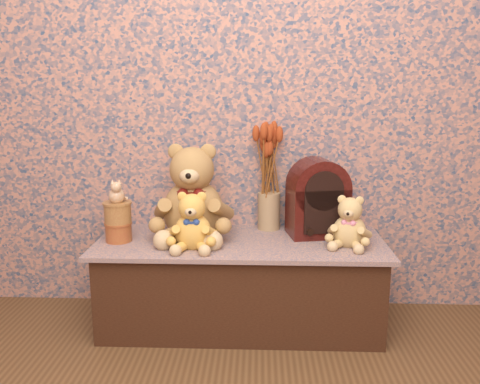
{
  "coord_description": "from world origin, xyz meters",
  "views": [
    {
      "loc": [
        0.08,
        -0.96,
        1.12
      ],
      "look_at": [
        0.0,
        1.19,
        0.66
      ],
      "focal_mm": 37.22,
      "sensor_mm": 36.0,
      "label": 1
    }
  ],
  "objects_px": {
    "biscuit_tin_lower": "(119,232)",
    "teddy_small": "(350,219)",
    "ceramic_vase": "(269,211)",
    "cathedral_radio": "(318,197)",
    "teddy_large": "(193,187)",
    "teddy_medium": "(193,218)",
    "cat_figurine": "(116,190)"
  },
  "relations": [
    {
      "from": "cathedral_radio",
      "to": "cat_figurine",
      "type": "bearing_deg",
      "value": 177.75
    },
    {
      "from": "biscuit_tin_lower",
      "to": "ceramic_vase",
      "type": "bearing_deg",
      "value": 18.39
    },
    {
      "from": "ceramic_vase",
      "to": "cathedral_radio",
      "type": "bearing_deg",
      "value": -23.27
    },
    {
      "from": "cathedral_radio",
      "to": "biscuit_tin_lower",
      "type": "relative_size",
      "value": 3.09
    },
    {
      "from": "cathedral_radio",
      "to": "cat_figurine",
      "type": "xyz_separation_m",
      "value": [
        -0.92,
        -0.13,
        0.05
      ]
    },
    {
      "from": "teddy_large",
      "to": "teddy_small",
      "type": "relative_size",
      "value": 1.93
    },
    {
      "from": "teddy_large",
      "to": "teddy_small",
      "type": "distance_m",
      "value": 0.73
    },
    {
      "from": "teddy_large",
      "to": "ceramic_vase",
      "type": "relative_size",
      "value": 2.58
    },
    {
      "from": "cathedral_radio",
      "to": "cat_figurine",
      "type": "distance_m",
      "value": 0.93
    },
    {
      "from": "teddy_medium",
      "to": "teddy_small",
      "type": "relative_size",
      "value": 1.1
    },
    {
      "from": "ceramic_vase",
      "to": "cat_figurine",
      "type": "xyz_separation_m",
      "value": [
        -0.69,
        -0.23,
        0.15
      ]
    },
    {
      "from": "biscuit_tin_lower",
      "to": "teddy_small",
      "type": "bearing_deg",
      "value": -1.27
    },
    {
      "from": "teddy_large",
      "to": "teddy_small",
      "type": "height_order",
      "value": "teddy_large"
    },
    {
      "from": "teddy_large",
      "to": "biscuit_tin_lower",
      "type": "relative_size",
      "value": 3.97
    },
    {
      "from": "ceramic_vase",
      "to": "teddy_small",
      "type": "bearing_deg",
      "value": -35.64
    },
    {
      "from": "teddy_medium",
      "to": "cathedral_radio",
      "type": "xyz_separation_m",
      "value": [
        0.57,
        0.21,
        0.05
      ]
    },
    {
      "from": "teddy_small",
      "to": "ceramic_vase",
      "type": "xyz_separation_m",
      "value": [
        -0.35,
        0.25,
        -0.03
      ]
    },
    {
      "from": "teddy_large",
      "to": "cat_figurine",
      "type": "relative_size",
      "value": 4.15
    },
    {
      "from": "teddy_large",
      "to": "cathedral_radio",
      "type": "distance_m",
      "value": 0.59
    },
    {
      "from": "cathedral_radio",
      "to": "cat_figurine",
      "type": "relative_size",
      "value": 3.24
    },
    {
      "from": "cat_figurine",
      "to": "teddy_medium",
      "type": "bearing_deg",
      "value": -26.52
    },
    {
      "from": "teddy_large",
      "to": "biscuit_tin_lower",
      "type": "bearing_deg",
      "value": -164.31
    },
    {
      "from": "cathedral_radio",
      "to": "ceramic_vase",
      "type": "distance_m",
      "value": 0.26
    },
    {
      "from": "teddy_large",
      "to": "biscuit_tin_lower",
      "type": "height_order",
      "value": "teddy_large"
    },
    {
      "from": "teddy_large",
      "to": "ceramic_vase",
      "type": "xyz_separation_m",
      "value": [
        0.36,
        0.14,
        -0.15
      ]
    },
    {
      "from": "teddy_large",
      "to": "teddy_small",
      "type": "xyz_separation_m",
      "value": [
        0.71,
        -0.12,
        -0.11
      ]
    },
    {
      "from": "teddy_medium",
      "to": "ceramic_vase",
      "type": "bearing_deg",
      "value": 41.19
    },
    {
      "from": "teddy_medium",
      "to": "cat_figurine",
      "type": "bearing_deg",
      "value": 166.99
    },
    {
      "from": "teddy_medium",
      "to": "cat_figurine",
      "type": "height_order",
      "value": "cat_figurine"
    },
    {
      "from": "teddy_small",
      "to": "ceramic_vase",
      "type": "relative_size",
      "value": 1.34
    },
    {
      "from": "ceramic_vase",
      "to": "cat_figurine",
      "type": "distance_m",
      "value": 0.75
    },
    {
      "from": "teddy_large",
      "to": "teddy_small",
      "type": "bearing_deg",
      "value": -9.49
    }
  ]
}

